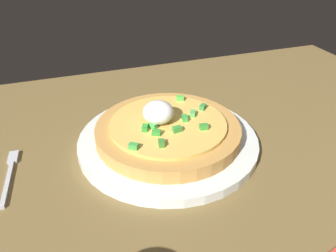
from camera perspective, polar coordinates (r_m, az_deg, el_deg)
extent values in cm
cube|color=brown|center=(53.84, 5.77, -5.67)|extent=(103.81, 74.72, 3.13)
cylinder|color=silver|center=(53.78, 0.00, -2.49)|extent=(28.66, 28.66, 1.50)
cylinder|color=#BD8742|center=(52.77, 0.00, -0.85)|extent=(22.91, 22.91, 2.16)
cylinder|color=#DEB253|center=(52.06, 0.00, 0.39)|extent=(18.40, 18.40, 0.52)
ellipsoid|color=white|center=(51.18, -1.68, 2.39)|extent=(4.81, 4.81, 3.49)
cube|color=#2D872D|center=(48.78, -1.99, -1.10)|extent=(1.51, 1.32, 0.80)
cube|color=green|center=(52.33, 2.89, 1.38)|extent=(1.02, 1.40, 0.80)
cube|color=#49B350|center=(50.44, -2.56, 0.11)|extent=(1.34, 1.51, 0.80)
cube|color=#367A2A|center=(46.46, -1.13, -2.96)|extent=(1.05, 1.42, 0.80)
cube|color=#36863C|center=(55.73, 5.99, 3.27)|extent=(1.48, 1.47, 0.80)
cube|color=#2A8C2F|center=(49.91, -3.97, -0.32)|extent=(1.25, 1.50, 0.80)
cube|color=#4FAF50|center=(53.63, 4.16, 2.14)|extent=(1.32, 1.51, 0.80)
cube|color=#358A32|center=(50.56, 6.32, 0.01)|extent=(1.40, 1.01, 0.80)
cube|color=green|center=(58.33, 2.16, 4.81)|extent=(1.49, 1.22, 0.80)
cube|color=#318633|center=(49.50, 1.57, -0.55)|extent=(1.35, 0.92, 0.80)
cube|color=green|center=(53.29, -3.19, 1.97)|extent=(1.38, 0.98, 0.80)
cube|color=green|center=(46.10, -5.92, -3.46)|extent=(1.50, 1.41, 0.80)
cube|color=#B7B7BC|center=(51.39, -25.83, -8.87)|extent=(1.36, 9.48, 0.50)
cube|color=#B7B7BC|center=(56.19, -25.00, -4.88)|extent=(1.62, 2.90, 0.50)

